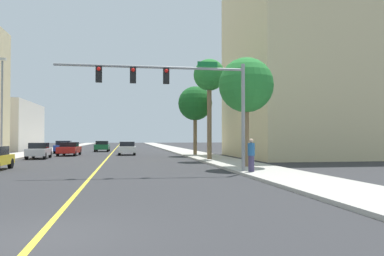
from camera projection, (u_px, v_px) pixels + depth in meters
The scene contains 16 objects.
ground at pixel (112, 153), 49.13m from camera, with size 192.00×192.00×0.00m, color #2D2D30.
sidewalk_left at pixel (33, 153), 47.55m from camera, with size 3.61×168.00×0.15m, color #B2ADA3.
sidewalk_right at pixel (186, 152), 50.72m from camera, with size 3.61×168.00×0.15m, color #B2ADA3.
lane_marking_center at pixel (112, 153), 49.13m from camera, with size 0.16×144.00×0.01m, color yellow.
building_right_near at pixel (309, 68), 39.23m from camera, with size 14.23×14.79×17.91m, color beige.
traffic_signal_mast at pixel (180, 88), 20.87m from camera, with size 10.07×0.36×5.93m.
street_lamp at pixel (2, 104), 31.50m from camera, with size 0.56×0.28×8.25m.
palm_near at pixel (246, 86), 24.72m from camera, with size 3.47×3.47×6.87m.
palm_mid at pixel (209, 77), 33.13m from camera, with size 2.68×2.68×8.47m.
palm_far at pixel (195, 104), 41.60m from camera, with size 3.62×3.62×7.26m.
car_green at pixel (102, 146), 54.32m from camera, with size 1.98×4.18×1.48m.
car_blue at pixel (64, 147), 48.84m from camera, with size 2.04×4.18×1.55m.
car_white at pixel (127, 148), 43.85m from camera, with size 1.88×3.99×1.49m.
car_silver at pixel (39, 151), 36.16m from camera, with size 1.85×4.19×1.47m.
car_red at pixel (69, 149), 42.20m from camera, with size 2.10×4.49×1.46m.
pedestrian at pixel (251, 155), 20.86m from camera, with size 0.38×0.38×1.76m.
Camera 1 is at (1.69, -8.19, 1.98)m, focal length 36.62 mm.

